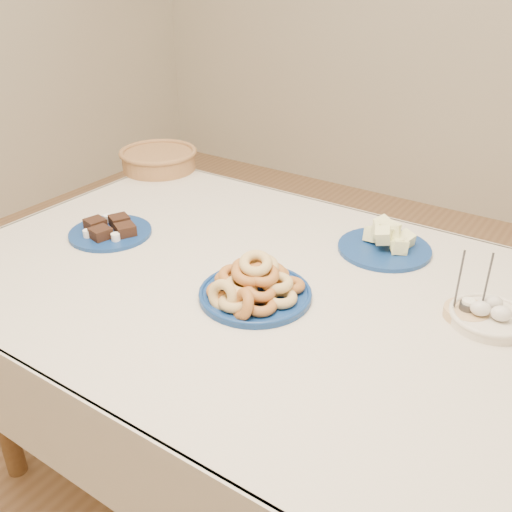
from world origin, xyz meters
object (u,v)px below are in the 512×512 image
donut_platter (254,286)px  candle_holder (467,311)px  wicker_basket (159,159)px  egg_bowl (489,316)px  dining_table (267,317)px  melon_plate (386,242)px  brownie_plate (110,231)px

donut_platter → candle_holder: bearing=24.5°
wicker_basket → egg_bowl: (1.32, -0.34, -0.02)m
dining_table → melon_plate: (0.18, 0.34, 0.13)m
brownie_plate → melon_plate: bearing=27.0°
melon_plate → brownie_plate: (-0.71, -0.36, -0.01)m
donut_platter → wicker_basket: 0.99m
melon_plate → egg_bowl: melon_plate is taller
donut_platter → egg_bowl: donut_platter is taller
brownie_plate → egg_bowl: egg_bowl is taller
donut_platter → brownie_plate: size_ratio=1.03×
candle_holder → wicker_basket: bearing=164.6°
dining_table → donut_platter: donut_platter is taller
candle_holder → egg_bowl: candle_holder is taller
candle_holder → dining_table: bearing=-164.6°
melon_plate → wicker_basket: (-0.99, 0.14, 0.02)m
brownie_plate → candle_holder: bearing=8.9°
brownie_plate → egg_bowl: 1.06m
melon_plate → egg_bowl: size_ratio=1.36×
donut_platter → wicker_basket: bearing=145.9°
donut_platter → melon_plate: donut_platter is taller
donut_platter → wicker_basket: (-0.82, 0.56, 0.01)m
brownie_plate → candle_holder: size_ratio=1.83×
donut_platter → egg_bowl: 0.54m
dining_table → brownie_plate: brownie_plate is taller
brownie_plate → wicker_basket: (-0.27, 0.51, 0.03)m
donut_platter → egg_bowl: size_ratio=1.42×
donut_platter → brownie_plate: 0.55m
egg_bowl → donut_platter: bearing=-157.1°
wicker_basket → egg_bowl: size_ratio=1.46×
melon_plate → candle_holder: (0.28, -0.21, -0.01)m
donut_platter → candle_holder: (0.45, 0.21, -0.02)m
wicker_basket → brownie_plate: bearing=-61.8°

